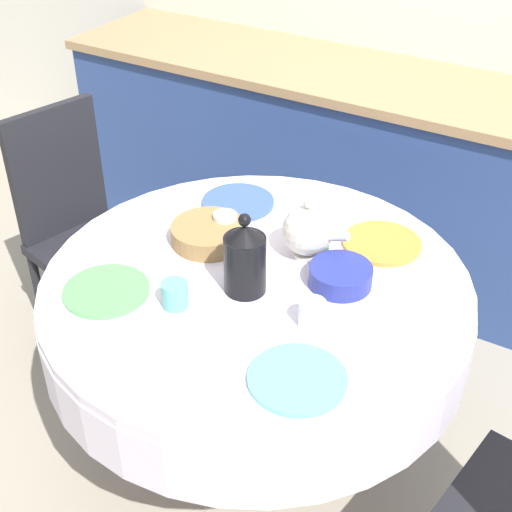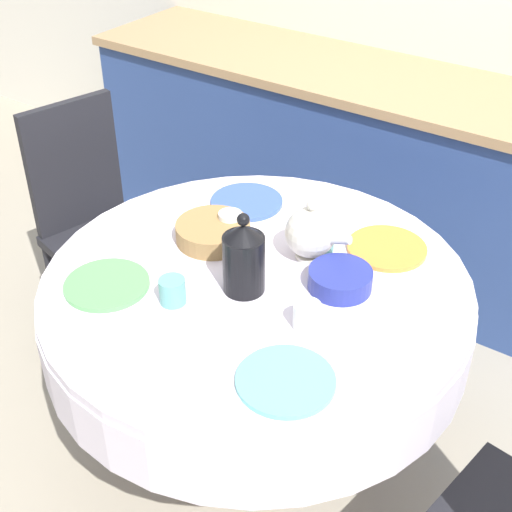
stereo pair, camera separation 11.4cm
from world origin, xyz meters
name	(u,v)px [view 1 (the left image)]	position (x,y,z in m)	size (l,w,h in m)	color
ground_plane	(256,449)	(0.00, 0.00, 0.00)	(12.00, 12.00, 0.00)	#9E937F
kitchen_counter	(405,183)	(0.00, 1.28, 0.46)	(3.24, 0.64, 0.91)	#2D4784
dining_table	(256,312)	(0.00, 0.00, 0.62)	(1.27, 1.27, 0.75)	olive
chair_right	(78,221)	(-0.95, 0.24, 0.51)	(0.49, 0.49, 0.95)	black
plate_near_left	(106,291)	(-0.33, -0.28, 0.75)	(0.25, 0.25, 0.01)	#5BA85B
cup_near_left	(175,294)	(-0.13, -0.22, 0.79)	(0.07, 0.07, 0.08)	#5BA39E
plate_near_right	(297,379)	(0.30, -0.31, 0.75)	(0.25, 0.25, 0.01)	#60BCB7
cup_near_right	(312,314)	(0.23, -0.10, 0.79)	(0.07, 0.07, 0.08)	white
plate_far_left	(238,202)	(-0.27, 0.33, 0.75)	(0.25, 0.25, 0.01)	#3856AD
cup_far_left	(225,224)	(-0.20, 0.15, 0.79)	(0.07, 0.07, 0.08)	white
plate_far_right	(382,243)	(0.25, 0.35, 0.75)	(0.25, 0.25, 0.01)	orange
cup_far_right	(318,236)	(0.08, 0.24, 0.79)	(0.07, 0.07, 0.08)	#5BA39E
coffee_carafe	(245,259)	(0.00, -0.06, 0.85)	(0.12, 0.12, 0.25)	black
teapot	(308,231)	(0.07, 0.18, 0.84)	(0.21, 0.15, 0.20)	silver
bread_basket	(209,234)	(-0.23, 0.09, 0.78)	(0.23, 0.23, 0.06)	olive
fruit_bowl	(340,276)	(0.22, 0.10, 0.78)	(0.18, 0.18, 0.06)	navy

